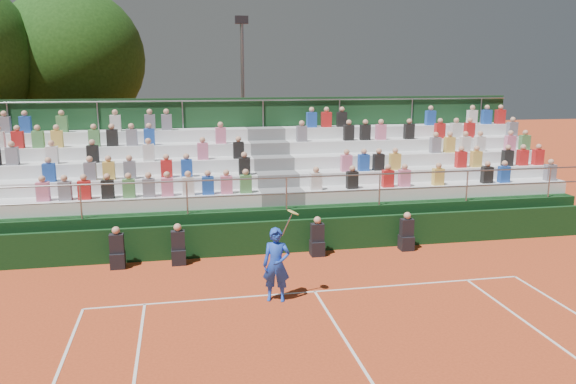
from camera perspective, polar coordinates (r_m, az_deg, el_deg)
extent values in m
plane|color=#C24620|center=(14.16, 2.75, -10.09)|extent=(90.00, 90.00, 0.00)
cube|color=white|center=(14.16, 2.75, -10.08)|extent=(11.00, 0.06, 0.01)
cube|color=white|center=(11.37, 6.72, -16.02)|extent=(0.06, 6.40, 0.01)
cube|color=black|center=(16.94, 0.19, -4.51)|extent=(20.00, 0.15, 1.00)
cube|color=black|center=(16.40, -16.90, -6.65)|extent=(0.40, 0.40, 0.44)
cube|color=black|center=(16.26, -17.01, -5.04)|extent=(0.38, 0.25, 0.55)
sphere|color=tan|center=(16.16, -17.09, -3.75)|extent=(0.22, 0.22, 0.22)
cube|color=black|center=(16.30, -11.04, -6.45)|extent=(0.40, 0.40, 0.44)
cube|color=black|center=(16.16, -11.11, -4.84)|extent=(0.38, 0.25, 0.55)
sphere|color=tan|center=(16.05, -11.16, -3.54)|extent=(0.22, 0.22, 0.22)
cube|color=black|center=(16.76, 2.97, -5.72)|extent=(0.40, 0.40, 0.44)
cube|color=black|center=(16.62, 2.99, -4.14)|extent=(0.38, 0.25, 0.55)
sphere|color=tan|center=(16.52, 3.01, -2.88)|extent=(0.22, 0.22, 0.22)
cube|color=black|center=(17.63, 11.91, -5.07)|extent=(0.40, 0.40, 0.44)
cube|color=black|center=(17.49, 11.97, -3.57)|extent=(0.38, 0.25, 0.55)
sphere|color=tan|center=(17.39, 12.03, -2.36)|extent=(0.22, 0.22, 0.22)
cube|color=black|center=(19.86, -1.54, -1.72)|extent=(20.00, 5.20, 1.20)
cube|color=silver|center=(17.93, -17.76, -1.16)|extent=(9.30, 0.85, 0.42)
cube|color=silver|center=(19.72, 14.80, 0.19)|extent=(9.30, 0.85, 0.42)
cube|color=slate|center=(18.07, -0.68, -0.47)|extent=(1.40, 0.85, 0.42)
cube|color=silver|center=(18.67, -17.55, 0.68)|extent=(9.30, 0.85, 0.42)
cube|color=silver|center=(20.39, 13.84, 1.83)|extent=(9.30, 0.85, 0.42)
cube|color=slate|center=(18.80, -1.15, 1.33)|extent=(1.40, 0.85, 0.42)
cube|color=silver|center=(19.43, -17.36, 2.38)|extent=(9.30, 0.85, 0.42)
cube|color=silver|center=(21.09, 12.93, 3.36)|extent=(9.30, 0.85, 0.42)
cube|color=slate|center=(19.56, -1.58, 3.00)|extent=(1.40, 0.85, 0.42)
cube|color=silver|center=(20.20, -17.18, 3.96)|extent=(9.30, 0.85, 0.42)
cube|color=silver|center=(21.81, 12.09, 4.80)|extent=(9.30, 0.85, 0.42)
cube|color=slate|center=(20.33, -1.98, 4.54)|extent=(1.40, 0.85, 0.42)
cube|color=silver|center=(20.99, -17.02, 5.41)|extent=(9.30, 0.85, 0.42)
cube|color=silver|center=(22.54, 11.29, 6.14)|extent=(9.30, 0.85, 0.42)
cube|color=slate|center=(21.11, -2.36, 5.97)|extent=(1.40, 0.85, 0.42)
cube|color=#173C1E|center=(21.74, -2.55, 3.78)|extent=(20.00, 0.12, 4.40)
cylinder|color=gray|center=(17.07, -0.16, 1.49)|extent=(20.00, 0.05, 0.05)
cylinder|color=gray|center=(21.43, -2.56, 9.30)|extent=(20.00, 0.05, 0.05)
cube|color=pink|center=(17.99, -23.63, 0.04)|extent=(0.36, 0.24, 0.56)
cube|color=slate|center=(17.87, -21.70, 0.12)|extent=(0.36, 0.24, 0.56)
cube|color=red|center=(17.77, -19.98, 0.19)|extent=(0.36, 0.24, 0.56)
cube|color=black|center=(17.68, -17.84, 0.28)|extent=(0.36, 0.24, 0.56)
cube|color=#4C8C4C|center=(17.61, -15.86, 0.36)|extent=(0.36, 0.24, 0.56)
cube|color=slate|center=(17.57, -13.95, 0.44)|extent=(0.36, 0.24, 0.56)
cube|color=pink|center=(17.55, -12.16, 0.51)|extent=(0.36, 0.24, 0.56)
cube|color=silver|center=(17.54, -10.09, 0.59)|extent=(0.36, 0.24, 0.56)
cube|color=#1E4CB2|center=(17.56, -8.14, 0.67)|extent=(0.36, 0.24, 0.56)
cube|color=pink|center=(17.60, -6.27, 0.74)|extent=(0.36, 0.24, 0.56)
cube|color=#4C8C4C|center=(17.66, -4.31, 0.82)|extent=(0.36, 0.24, 0.56)
cube|color=#1E4CB2|center=(18.73, -23.10, 1.83)|extent=(0.36, 0.24, 0.56)
cube|color=slate|center=(18.51, -19.45, 2.00)|extent=(0.36, 0.24, 0.56)
cube|color=gold|center=(18.44, -17.74, 2.08)|extent=(0.36, 0.24, 0.56)
cube|color=slate|center=(18.37, -15.78, 2.17)|extent=(0.36, 0.24, 0.56)
cube|color=red|center=(18.31, -12.23, 2.32)|extent=(0.36, 0.24, 0.56)
cube|color=#1E4CB2|center=(18.30, -10.26, 2.40)|extent=(0.36, 0.24, 0.56)
cube|color=black|center=(18.42, -4.45, 2.62)|extent=(0.36, 0.24, 0.56)
cube|color=slate|center=(19.78, -26.20, 3.29)|extent=(0.36, 0.24, 0.56)
cube|color=silver|center=(19.50, -22.83, 3.48)|extent=(0.36, 0.24, 0.56)
cube|color=black|center=(19.28, -19.22, 3.67)|extent=(0.36, 0.24, 0.56)
cube|color=silver|center=(19.11, -13.97, 3.91)|extent=(0.36, 0.24, 0.56)
cube|color=pink|center=(19.09, -8.65, 4.13)|extent=(0.36, 0.24, 0.56)
cube|color=black|center=(19.18, -5.05, 4.25)|extent=(0.36, 0.24, 0.56)
cube|color=red|center=(20.55, -25.75, 4.81)|extent=(0.36, 0.24, 0.56)
cube|color=#4C8C4C|center=(20.40, -24.04, 4.91)|extent=(0.36, 0.24, 0.56)
cube|color=gold|center=(20.27, -22.40, 5.01)|extent=(0.36, 0.24, 0.56)
cube|color=#4C8C4C|center=(20.07, -19.08, 5.20)|extent=(0.36, 0.24, 0.56)
cube|color=black|center=(20.00, -17.42, 5.28)|extent=(0.36, 0.24, 0.56)
cube|color=slate|center=(19.93, -15.59, 5.37)|extent=(0.36, 0.24, 0.56)
cube|color=#1E4CB2|center=(19.90, -13.90, 5.45)|extent=(0.36, 0.24, 0.56)
cube|color=pink|center=(19.92, -6.85, 5.73)|extent=(0.36, 0.24, 0.56)
cube|color=slate|center=(21.48, -26.82, 6.10)|extent=(0.36, 0.24, 0.56)
cube|color=#1E4CB2|center=(21.31, -25.12, 6.22)|extent=(0.36, 0.24, 0.56)
cube|color=#4C8C4C|center=(21.05, -21.96, 6.43)|extent=(0.36, 0.24, 0.56)
cube|color=silver|center=(20.79, -17.12, 6.71)|extent=(0.36, 0.24, 0.56)
cube|color=slate|center=(20.70, -13.84, 6.87)|extent=(0.36, 0.24, 0.56)
cube|color=slate|center=(20.68, -12.22, 6.94)|extent=(0.36, 0.24, 0.56)
cube|color=silver|center=(18.05, 2.86, 1.09)|extent=(0.36, 0.24, 0.56)
cube|color=black|center=(18.38, 6.54, 1.22)|extent=(0.36, 0.24, 0.56)
cube|color=red|center=(18.78, 10.10, 1.35)|extent=(0.36, 0.24, 0.56)
cube|color=pink|center=(18.99, 11.73, 1.40)|extent=(0.36, 0.24, 0.56)
cube|color=gold|center=(19.48, 15.00, 1.51)|extent=(0.36, 0.24, 0.56)
cube|color=black|center=(20.33, 19.55, 1.65)|extent=(0.36, 0.24, 0.56)
cube|color=#1E4CB2|center=(20.66, 21.08, 1.69)|extent=(0.36, 0.24, 0.56)
cube|color=slate|center=(21.65, 25.07, 1.80)|extent=(0.36, 0.24, 0.56)
cube|color=pink|center=(19.12, 5.95, 2.94)|extent=(0.36, 0.24, 0.56)
cube|color=#1E4CB2|center=(19.30, 7.69, 2.98)|extent=(0.36, 0.24, 0.56)
cube|color=black|center=(19.48, 9.18, 3.02)|extent=(0.36, 0.24, 0.56)
cube|color=gold|center=(19.69, 10.81, 3.06)|extent=(0.36, 0.24, 0.56)
cube|color=red|center=(20.73, 17.15, 3.18)|extent=(0.36, 0.24, 0.56)
cube|color=gold|center=(21.01, 18.56, 3.20)|extent=(0.36, 0.24, 0.56)
cube|color=black|center=(21.63, 21.39, 3.23)|extent=(0.36, 0.24, 0.56)
cube|color=red|center=(21.96, 22.71, 3.25)|extent=(0.36, 0.24, 0.56)
cube|color=red|center=(22.31, 24.04, 3.26)|extent=(0.36, 0.24, 0.56)
cube|color=slate|center=(21.15, 14.73, 4.64)|extent=(0.36, 0.24, 0.56)
cube|color=gold|center=(21.40, 16.08, 4.64)|extent=(0.36, 0.24, 0.56)
cube|color=silver|center=(21.68, 17.53, 4.65)|extent=(0.36, 0.24, 0.56)
cube|color=silver|center=(21.97, 18.89, 4.65)|extent=(0.36, 0.24, 0.56)
cube|color=pink|center=(22.61, 21.63, 4.64)|extent=(0.36, 0.24, 0.56)
cube|color=#4C8C4C|center=(22.94, 22.90, 4.64)|extent=(0.36, 0.24, 0.56)
cube|color=slate|center=(20.34, 1.40, 5.94)|extent=(0.36, 0.24, 0.56)
cube|color=black|center=(20.79, 6.19, 6.01)|extent=(0.36, 0.24, 0.56)
cube|color=black|center=(20.98, 7.84, 6.02)|extent=(0.36, 0.24, 0.56)
cube|color=pink|center=(21.18, 9.40, 6.03)|extent=(0.36, 0.24, 0.56)
cube|color=black|center=(21.60, 12.19, 6.03)|extent=(0.36, 0.24, 0.56)
cube|color=red|center=(22.11, 15.16, 6.02)|extent=(0.36, 0.24, 0.56)
cube|color=silver|center=(22.41, 16.68, 6.01)|extent=(0.36, 0.24, 0.56)
cube|color=red|center=(22.67, 17.94, 5.99)|extent=(0.36, 0.24, 0.56)
cube|color=slate|center=(23.59, 21.81, 5.94)|extent=(0.36, 0.24, 0.56)
cube|color=#1E4CB2|center=(21.25, 2.41, 7.33)|extent=(0.36, 0.24, 0.56)
cube|color=red|center=(21.39, 3.92, 7.35)|extent=(0.36, 0.24, 0.56)
cube|color=black|center=(21.55, 5.48, 7.36)|extent=(0.36, 0.24, 0.56)
cube|color=#1E4CB2|center=(22.83, 14.26, 7.31)|extent=(0.36, 0.24, 0.56)
cube|color=silver|center=(23.64, 18.18, 7.23)|extent=(0.36, 0.24, 0.56)
cube|color=#1E4CB2|center=(23.95, 19.52, 7.20)|extent=(0.36, 0.24, 0.56)
cube|color=red|center=(24.26, 20.74, 7.16)|extent=(0.36, 0.24, 0.56)
imported|color=blue|center=(13.35, -1.19, -7.40)|extent=(0.74, 0.58, 1.78)
cylinder|color=gray|center=(13.10, -0.13, -3.38)|extent=(0.26, 0.03, 0.51)
cylinder|color=#E5D866|center=(13.05, 0.52, -2.07)|extent=(0.26, 0.28, 0.14)
cylinder|color=#3A2815|center=(26.89, -20.39, 3.58)|extent=(0.50, 0.50, 3.42)
sphere|color=#15360E|center=(26.65, -21.06, 12.48)|extent=(6.16, 6.16, 6.16)
cylinder|color=gray|center=(26.87, -4.59, 8.67)|extent=(0.16, 0.16, 7.50)
cube|color=black|center=(26.92, -4.74, 17.04)|extent=(0.60, 0.25, 0.35)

